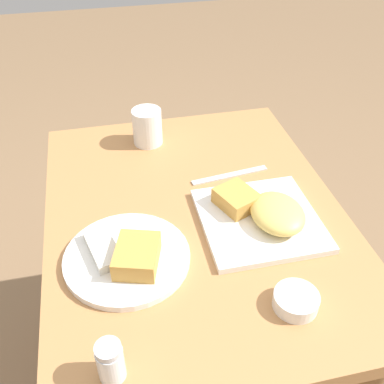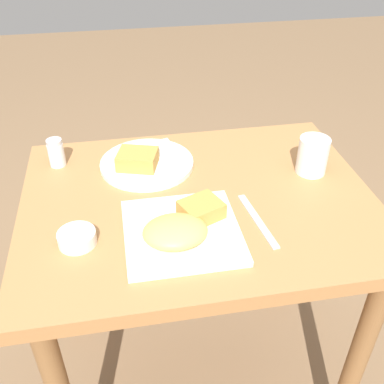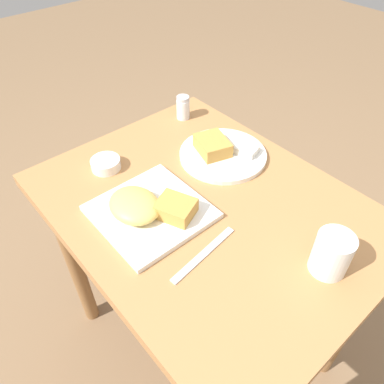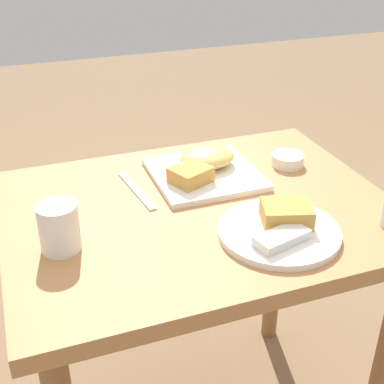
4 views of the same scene
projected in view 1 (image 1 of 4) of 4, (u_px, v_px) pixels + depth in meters
The scene contains 8 objects.
ground_plane at pixel (194, 382), 1.43m from camera, with size 8.00×8.00×0.00m, color #846647.
dining_table at pixel (195, 248), 1.05m from camera, with size 0.84×0.64×0.72m.
plate_square_near at pixel (263, 215), 0.94m from camera, with size 0.24×0.24×0.06m.
plate_oval_far at pixel (127, 256), 0.86m from camera, with size 0.24×0.24×0.05m.
sauce_ramekin at pixel (296, 300), 0.78m from camera, with size 0.08×0.08×0.03m.
salt_shaker at pixel (111, 363), 0.67m from camera, with size 0.04×0.04×0.07m.
butter_knife at pixel (230, 175), 1.08m from camera, with size 0.04×0.19×0.00m.
coffee_mug at pixel (147, 127), 1.17m from camera, with size 0.08×0.08×0.10m.
Camera 1 is at (-0.72, 0.17, 1.37)m, focal length 42.00 mm.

